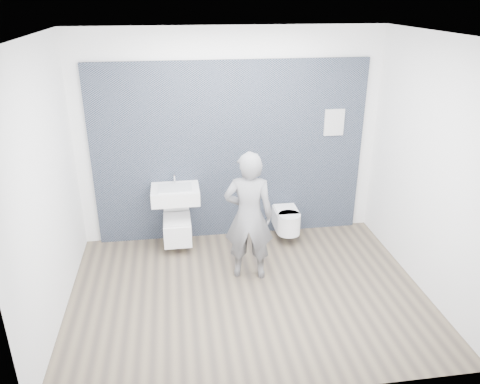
{
  "coord_description": "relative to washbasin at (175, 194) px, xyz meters",
  "views": [
    {
      "loc": [
        -0.73,
        -4.39,
        3.16
      ],
      "look_at": [
        0.0,
        0.6,
        1.0
      ],
      "focal_mm": 35.0,
      "sensor_mm": 36.0,
      "label": 1
    }
  ],
  "objects": [
    {
      "name": "toilet_square",
      "position": [
        0.0,
        -0.02,
        -0.48
      ],
      "size": [
        0.36,
        0.52,
        0.68
      ],
      "color": "white",
      "rests_on": "ground"
    },
    {
      "name": "washbasin",
      "position": [
        0.0,
        0.0,
        0.0
      ],
      "size": [
        0.61,
        0.46,
        0.46
      ],
      "color": "white",
      "rests_on": "ground"
    },
    {
      "name": "toilet_rounded",
      "position": [
        1.49,
        -0.04,
        -0.47
      ],
      "size": [
        0.31,
        0.54,
        0.29
      ],
      "color": "white",
      "rests_on": "ground"
    },
    {
      "name": "tile_wall",
      "position": [
        0.76,
        0.26,
        -0.76
      ],
      "size": [
        3.6,
        0.06,
        2.4
      ],
      "primitive_type": "cube",
      "color": "black",
      "rests_on": "ground"
    },
    {
      "name": "visitor",
      "position": [
        0.83,
        -0.83,
        0.02
      ],
      "size": [
        0.64,
        0.48,
        1.57
      ],
      "primitive_type": "imported",
      "rotation": [
        0.0,
        0.0,
        2.94
      ],
      "color": "#5C5C61",
      "rests_on": "ground"
    },
    {
      "name": "room_shell",
      "position": [
        0.76,
        -1.21,
        0.98
      ],
      "size": [
        4.0,
        4.0,
        4.0
      ],
      "color": "white",
      "rests_on": "ground"
    },
    {
      "name": "info_placard",
      "position": [
        2.14,
        0.22,
        -0.76
      ],
      "size": [
        0.27,
        0.03,
        0.35
      ],
      "primitive_type": "cube",
      "color": "white",
      "rests_on": "ground"
    },
    {
      "name": "ground",
      "position": [
        0.76,
        -1.21,
        -0.76
      ],
      "size": [
        4.0,
        4.0,
        0.0
      ],
      "primitive_type": "plane",
      "color": "brown",
      "rests_on": "ground"
    }
  ]
}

